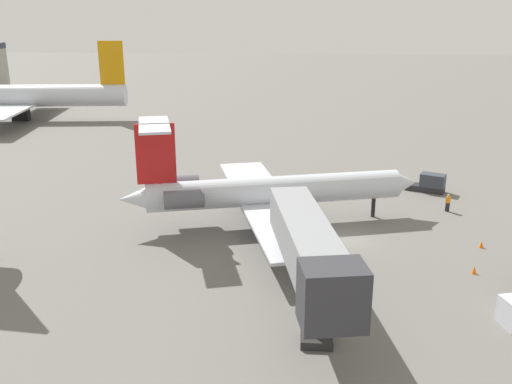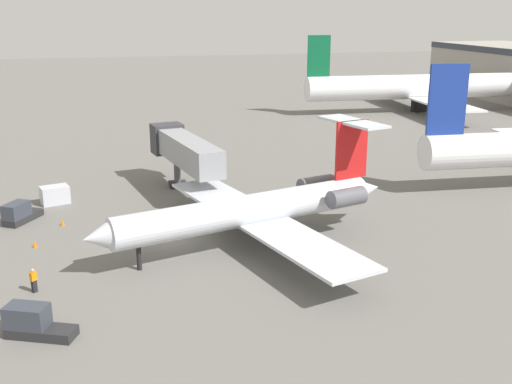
# 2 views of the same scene
# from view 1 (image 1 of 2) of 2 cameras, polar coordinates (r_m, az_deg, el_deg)

# --- Properties ---
(ground_plane) EXTENTS (400.00, 400.00, 0.10)m
(ground_plane) POSITION_cam_1_polar(r_m,az_deg,el_deg) (47.11, 9.10, -4.76)
(ground_plane) COLOR #66635E
(regional_jet) EXTENTS (25.49, 25.77, 9.22)m
(regional_jet) POSITION_cam_1_polar(r_m,az_deg,el_deg) (48.66, 0.87, 0.17)
(regional_jet) COLOR silver
(regional_jet) RESTS_ON ground_plane
(jet_bridge) EXTENTS (15.16, 5.60, 6.20)m
(jet_bridge) POSITION_cam_1_polar(r_m,az_deg,el_deg) (32.98, 5.58, -6.18)
(jet_bridge) COLOR gray
(jet_bridge) RESTS_ON ground_plane
(ground_crew_marshaller) EXTENTS (0.46, 0.47, 1.69)m
(ground_crew_marshaller) POSITION_cam_1_polar(r_m,az_deg,el_deg) (55.41, 18.69, -1.01)
(ground_crew_marshaller) COLOR black
(ground_crew_marshaller) RESTS_ON ground_plane
(baggage_tug_trailing) EXTENTS (2.91, 4.22, 1.90)m
(baggage_tug_trailing) POSITION_cam_1_polar(r_m,az_deg,el_deg) (60.89, 16.96, 0.80)
(baggage_tug_trailing) COLOR #262628
(baggage_tug_trailing) RESTS_ON ground_plane
(traffic_cone_near) EXTENTS (0.36, 0.36, 0.55)m
(traffic_cone_near) POSITION_cam_1_polar(r_m,az_deg,el_deg) (48.21, 21.67, -4.90)
(traffic_cone_near) COLOR orange
(traffic_cone_near) RESTS_ON ground_plane
(traffic_cone_mid) EXTENTS (0.36, 0.36, 0.55)m
(traffic_cone_mid) POSITION_cam_1_polar(r_m,az_deg,el_deg) (43.48, 21.04, -7.32)
(traffic_cone_mid) COLOR orange
(traffic_cone_mid) RESTS_ON ground_plane
(parked_airliner_centre) EXTENTS (30.24, 35.57, 13.02)m
(parked_airliner_centre) POSITION_cam_1_polar(r_m,az_deg,el_deg) (103.32, -22.59, 8.86)
(parked_airliner_centre) COLOR silver
(parked_airliner_centre) RESTS_ON ground_plane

